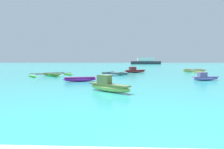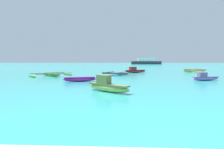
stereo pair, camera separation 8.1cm
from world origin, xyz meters
The scene contains 8 objects.
moored_boat_0 centered at (-4.73, 14.01, 0.22)m, with size 2.90×1.32×0.39m.
moored_boat_1 centered at (-9.22, 19.59, 0.16)m, with size 4.79×4.86×0.35m.
moored_boat_2 centered at (0.78, 26.05, 0.31)m, with size 3.34×2.06×0.87m.
moored_boat_3 centered at (6.39, 15.45, 0.27)m, with size 2.61×1.14×0.75m.
moored_boat_4 centered at (-1.95, 21.24, 0.18)m, with size 3.58×3.75×0.39m.
moored_boat_5 centered at (9.78, 27.60, 0.22)m, with size 3.56×4.36×0.49m.
moored_boat_6 centered at (-1.94, 8.69, 0.34)m, with size 2.71×2.35×0.97m.
distant_ferry centered at (9.17, 82.03, 1.11)m, with size 12.45×2.74×2.74m.
Camera 2 is at (-1.12, -2.88, 1.87)m, focal length 32.00 mm.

